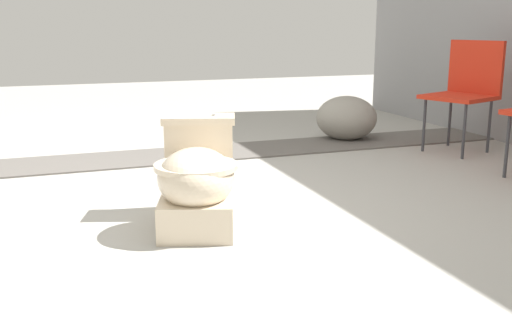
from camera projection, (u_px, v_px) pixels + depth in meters
The scene contains 5 objects.
ground_plane at pixel (189, 209), 3.17m from camera, with size 14.00×14.00×0.00m, color #A8A59E.
gravel_strip at pixel (213, 153), 4.52m from camera, with size 0.56×8.00×0.01m, color #605B56.
toilet at pixel (198, 181), 2.89m from camera, with size 0.71×0.54×0.52m.
folding_chair_left at pixel (467, 84), 4.52m from camera, with size 0.56×0.56×0.83m.
boulder_near at pixel (346, 118), 5.00m from camera, with size 0.50×0.43×0.37m, color gray.
Camera 1 is at (2.97, -0.69, 0.97)m, focal length 42.00 mm.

